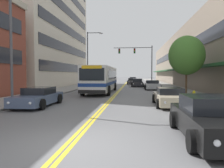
{
  "coord_description": "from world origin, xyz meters",
  "views": [
    {
      "loc": [
        1.91,
        -6.32,
        2.1
      ],
      "look_at": [
        -0.8,
        20.34,
        0.89
      ],
      "focal_mm": 35.0,
      "sensor_mm": 36.0,
      "label": 1
    }
  ],
  "objects_px": {
    "car_charcoal_moving_third": "(137,83)",
    "traffic_signal_mast": "(139,57)",
    "car_dark_grey_moving_second": "(132,81)",
    "car_navy_moving_lead": "(133,80)",
    "car_black_parked_right_foreground": "(211,119)",
    "street_tree_right_mid": "(187,55)",
    "fire_hydrant": "(194,97)",
    "car_slate_blue_parked_left_near": "(38,97)",
    "car_beige_parked_left_far": "(101,82)",
    "car_silver_parked_right_far": "(152,85)",
    "street_lamp_left_far": "(90,55)",
    "street_lamp_left_near": "(16,24)",
    "city_bus": "(102,78)",
    "car_champagne_parked_right_mid": "(170,97)"
  },
  "relations": [
    {
      "from": "car_slate_blue_parked_left_near",
      "to": "car_navy_moving_lead",
      "type": "distance_m",
      "value": 45.02
    },
    {
      "from": "car_champagne_parked_right_mid",
      "to": "fire_hydrant",
      "type": "relative_size",
      "value": 5.58
    },
    {
      "from": "car_dark_grey_moving_second",
      "to": "car_navy_moving_lead",
      "type": "bearing_deg",
      "value": 89.7
    },
    {
      "from": "car_slate_blue_parked_left_near",
      "to": "street_lamp_left_far",
      "type": "xyz_separation_m",
      "value": [
        -0.6,
        19.68,
        4.52
      ]
    },
    {
      "from": "car_silver_parked_right_far",
      "to": "car_charcoal_moving_third",
      "type": "xyz_separation_m",
      "value": [
        -1.96,
        6.64,
        0.03
      ]
    },
    {
      "from": "city_bus",
      "to": "car_dark_grey_moving_second",
      "type": "distance_m",
      "value": 21.86
    },
    {
      "from": "traffic_signal_mast",
      "to": "street_lamp_left_far",
      "type": "height_order",
      "value": "street_lamp_left_far"
    },
    {
      "from": "car_slate_blue_parked_left_near",
      "to": "car_beige_parked_left_far",
      "type": "xyz_separation_m",
      "value": [
        0.09,
        26.58,
        -0.03
      ]
    },
    {
      "from": "car_champagne_parked_right_mid",
      "to": "car_silver_parked_right_far",
      "type": "bearing_deg",
      "value": 89.63
    },
    {
      "from": "car_navy_moving_lead",
      "to": "car_dark_grey_moving_second",
      "type": "relative_size",
      "value": 1.05
    },
    {
      "from": "car_slate_blue_parked_left_near",
      "to": "car_champagne_parked_right_mid",
      "type": "relative_size",
      "value": 1.04
    },
    {
      "from": "car_charcoal_moving_third",
      "to": "street_lamp_left_far",
      "type": "distance_m",
      "value": 9.39
    },
    {
      "from": "car_silver_parked_right_far",
      "to": "street_tree_right_mid",
      "type": "relative_size",
      "value": 0.84
    },
    {
      "from": "street_tree_right_mid",
      "to": "street_lamp_left_far",
      "type": "bearing_deg",
      "value": 131.41
    },
    {
      "from": "car_beige_parked_left_far",
      "to": "street_lamp_left_near",
      "type": "xyz_separation_m",
      "value": [
        -0.68,
        -28.1,
        4.48
      ]
    },
    {
      "from": "city_bus",
      "to": "car_slate_blue_parked_left_near",
      "type": "xyz_separation_m",
      "value": [
        -2.53,
        -11.25,
        -1.07
      ]
    },
    {
      "from": "car_beige_parked_left_far",
      "to": "car_silver_parked_right_far",
      "type": "height_order",
      "value": "car_silver_parked_right_far"
    },
    {
      "from": "car_champagne_parked_right_mid",
      "to": "street_lamp_left_far",
      "type": "distance_m",
      "value": 21.3
    },
    {
      "from": "city_bus",
      "to": "car_champagne_parked_right_mid",
      "type": "height_order",
      "value": "city_bus"
    },
    {
      "from": "street_tree_right_mid",
      "to": "fire_hydrant",
      "type": "bearing_deg",
      "value": -97.33
    },
    {
      "from": "car_slate_blue_parked_left_near",
      "to": "city_bus",
      "type": "bearing_deg",
      "value": 77.32
    },
    {
      "from": "car_slate_blue_parked_left_near",
      "to": "car_silver_parked_right_far",
      "type": "bearing_deg",
      "value": 62.21
    },
    {
      "from": "car_navy_moving_lead",
      "to": "street_lamp_left_far",
      "type": "relative_size",
      "value": 0.51
    },
    {
      "from": "car_navy_moving_lead",
      "to": "car_dark_grey_moving_second",
      "type": "xyz_separation_m",
      "value": [
        -0.06,
        -11.81,
        -0.02
      ]
    },
    {
      "from": "car_slate_blue_parked_left_near",
      "to": "car_navy_moving_lead",
      "type": "bearing_deg",
      "value": 82.42
    },
    {
      "from": "car_charcoal_moving_third",
      "to": "street_lamp_left_far",
      "type": "height_order",
      "value": "street_lamp_left_far"
    },
    {
      "from": "city_bus",
      "to": "car_beige_parked_left_far",
      "type": "distance_m",
      "value": 15.56
    },
    {
      "from": "car_navy_moving_lead",
      "to": "fire_hydrant",
      "type": "xyz_separation_m",
      "value": [
        4.38,
        -43.17,
        -0.06
      ]
    },
    {
      "from": "car_black_parked_right_foreground",
      "to": "street_lamp_left_near",
      "type": "bearing_deg",
      "value": 152.33
    },
    {
      "from": "car_champagne_parked_right_mid",
      "to": "street_lamp_left_far",
      "type": "relative_size",
      "value": 0.54
    },
    {
      "from": "car_charcoal_moving_third",
      "to": "fire_hydrant",
      "type": "relative_size",
      "value": 4.98
    },
    {
      "from": "car_charcoal_moving_third",
      "to": "traffic_signal_mast",
      "type": "height_order",
      "value": "traffic_signal_mast"
    },
    {
      "from": "car_silver_parked_right_far",
      "to": "street_tree_right_mid",
      "type": "xyz_separation_m",
      "value": [
        2.19,
        -10.1,
        3.19
      ]
    },
    {
      "from": "car_beige_parked_left_far",
      "to": "street_tree_right_mid",
      "type": "bearing_deg",
      "value": -61.47
    },
    {
      "from": "car_black_parked_right_foreground",
      "to": "car_charcoal_moving_third",
      "type": "relative_size",
      "value": 1.11
    },
    {
      "from": "car_beige_parked_left_far",
      "to": "car_dark_grey_moving_second",
      "type": "bearing_deg",
      "value": 47.16
    },
    {
      "from": "car_dark_grey_moving_second",
      "to": "fire_hydrant",
      "type": "xyz_separation_m",
      "value": [
        4.44,
        -31.36,
        -0.04
      ]
    },
    {
      "from": "street_lamp_left_near",
      "to": "fire_hydrant",
      "type": "height_order",
      "value": "street_lamp_left_near"
    },
    {
      "from": "car_navy_moving_lead",
      "to": "street_tree_right_mid",
      "type": "height_order",
      "value": "street_tree_right_mid"
    },
    {
      "from": "car_navy_moving_lead",
      "to": "car_black_parked_right_foreground",
      "type": "bearing_deg",
      "value": -86.8
    },
    {
      "from": "car_slate_blue_parked_left_near",
      "to": "street_tree_right_mid",
      "type": "relative_size",
      "value": 0.9
    },
    {
      "from": "city_bus",
      "to": "street_lamp_left_near",
      "type": "distance_m",
      "value": 13.57
    },
    {
      "from": "car_beige_parked_left_far",
      "to": "car_dark_grey_moving_second",
      "type": "distance_m",
      "value": 8.51
    },
    {
      "from": "city_bus",
      "to": "car_champagne_parked_right_mid",
      "type": "distance_m",
      "value": 11.95
    },
    {
      "from": "car_black_parked_right_foreground",
      "to": "street_lamp_left_far",
      "type": "relative_size",
      "value": 0.54
    },
    {
      "from": "car_slate_blue_parked_left_near",
      "to": "car_silver_parked_right_far",
      "type": "relative_size",
      "value": 1.08
    },
    {
      "from": "car_silver_parked_right_far",
      "to": "street_tree_right_mid",
      "type": "height_order",
      "value": "street_tree_right_mid"
    },
    {
      "from": "car_black_parked_right_foreground",
      "to": "street_tree_right_mid",
      "type": "height_order",
      "value": "street_tree_right_mid"
    },
    {
      "from": "car_dark_grey_moving_second",
      "to": "traffic_signal_mast",
      "type": "height_order",
      "value": "traffic_signal_mast"
    },
    {
      "from": "street_lamp_left_far",
      "to": "fire_hydrant",
      "type": "bearing_deg",
      "value": -59.07
    }
  ]
}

